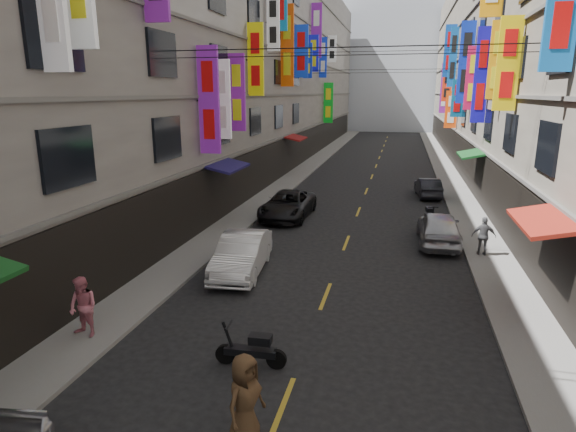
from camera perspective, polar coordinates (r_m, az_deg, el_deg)
The scene contains 18 objects.
sidewalk_left at distance 40.13m, azimuth 1.31°, elevation 5.10°, with size 2.00×90.00×0.12m, color slate.
sidewalk_right at distance 39.47m, azimuth 18.66°, elevation 4.18°, with size 2.00×90.00×0.12m, color slate.
building_row_left at distance 41.36m, azimuth -7.19°, elevation 18.37°, with size 10.14×90.00×19.00m.
building_row_right at distance 40.07m, azimuth 28.73°, elevation 16.92°, with size 10.14×90.00×19.00m.
haze_block at distance 88.88m, azimuth 12.37°, elevation 16.99°, with size 18.00×8.00×22.00m, color silver.
shop_signage at distance 32.02m, azimuth 9.79°, elevation 19.11°, with size 14.00×55.00×12.68m.
street_awnings at distance 23.28m, azimuth 4.61°, elevation 5.55°, with size 13.99×35.20×0.41m.
overhead_cables at distance 26.92m, azimuth 9.05°, elevation 19.01°, with size 14.00×38.04×1.24m.
lane_markings at distance 36.41m, azimuth 9.62°, elevation 3.84°, with size 0.12×80.20×0.01m.
scooter_crossing at distance 12.31m, azimuth -4.31°, elevation -15.53°, with size 1.80×0.50×1.14m.
scooter_far_right at distance 25.61m, azimuth 16.47°, elevation -0.03°, with size 0.59×1.80×1.14m.
car_left_mid at distance 18.09m, azimuth -5.49°, elevation -4.48°, with size 1.56×4.46×1.47m, color white.
car_left_far at distance 25.91m, azimuth -0.03°, elevation 1.33°, with size 2.32×5.04×1.40m, color black.
car_right_mid at distance 22.34m, azimuth 17.44°, elevation -1.36°, with size 1.77×4.40×1.50m, color #B9B8BD.
car_right_far at distance 32.43m, azimuth 16.26°, elevation 3.27°, with size 1.31×3.74×1.23m, color #23232A.
pedestrian_lfar at distance 14.31m, azimuth -23.11°, elevation -9.90°, with size 0.82×0.56×1.69m, color #DA7384.
pedestrian_rfar at distance 21.11m, azimuth 22.19°, elevation -2.21°, with size 0.94×0.53×1.60m, color #58585A.
pedestrian_crossing at distance 9.77m, azimuth -5.12°, elevation -20.94°, with size 0.92×0.62×1.87m, color #4E351F.
Camera 1 is at (2.18, 3.26, 6.58)m, focal length 30.00 mm.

